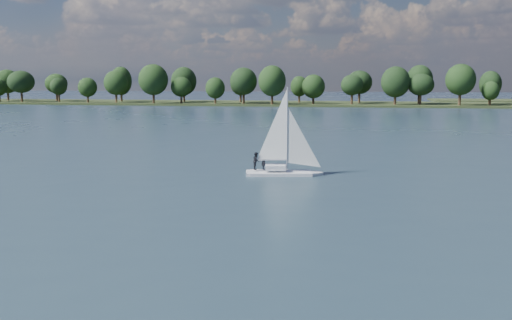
% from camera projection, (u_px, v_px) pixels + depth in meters
% --- Properties ---
extents(ground, '(700.00, 700.00, 0.00)m').
position_uv_depth(ground, '(276.00, 128.00, 116.51)').
color(ground, '#233342').
rests_on(ground, ground).
extents(far_shore, '(660.00, 40.00, 1.50)m').
position_uv_depth(far_shore, '(316.00, 105.00, 225.70)').
color(far_shore, black).
rests_on(far_shore, ground).
extents(sailboat, '(7.56, 3.35, 9.61)m').
position_uv_depth(sailboat, '(280.00, 150.00, 59.20)').
color(sailboat, silver).
rests_on(sailboat, ground).
extents(treeline, '(562.03, 74.31, 18.81)m').
position_uv_depth(treeline, '(306.00, 84.00, 221.52)').
color(treeline, black).
rests_on(treeline, ground).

